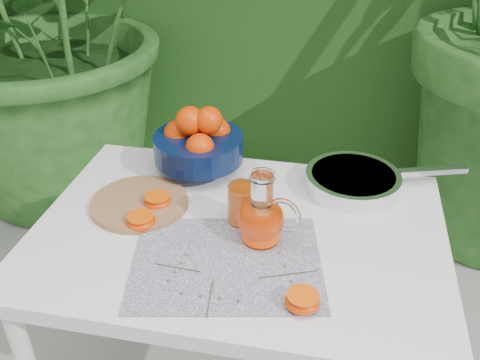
% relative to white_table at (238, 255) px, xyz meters
% --- Properties ---
extents(potted_plant_left, '(2.60, 2.60, 1.88)m').
position_rel_white_table_xyz_m(potted_plant_left, '(-1.13, 1.22, 0.27)').
color(potted_plant_left, '#1F4F1B').
rests_on(potted_plant_left, ground).
extents(white_table, '(1.00, 0.70, 0.75)m').
position_rel_white_table_xyz_m(white_table, '(0.00, 0.00, 0.00)').
color(white_table, white).
rests_on(white_table, ground).
extents(placemat, '(0.48, 0.41, 0.00)m').
position_rel_white_table_xyz_m(placemat, '(-0.00, -0.13, 0.08)').
color(placemat, '#0C1245').
rests_on(placemat, white_table).
extents(cutting_board, '(0.27, 0.27, 0.02)m').
position_rel_white_table_xyz_m(cutting_board, '(-0.27, 0.05, 0.09)').
color(cutting_board, '#8B613E').
rests_on(cutting_board, white_table).
extents(fruit_bowl, '(0.32, 0.32, 0.20)m').
position_rel_white_table_xyz_m(fruit_bowl, '(-0.17, 0.26, 0.17)').
color(fruit_bowl, black).
rests_on(fruit_bowl, white_table).
extents(juice_pitcher, '(0.17, 0.14, 0.18)m').
position_rel_white_table_xyz_m(juice_pitcher, '(0.06, -0.03, 0.15)').
color(juice_pitcher, white).
rests_on(juice_pitcher, white_table).
extents(juice_tumbler, '(0.08, 0.08, 0.10)m').
position_rel_white_table_xyz_m(juice_tumbler, '(0.00, 0.03, 0.13)').
color(juice_tumbler, white).
rests_on(juice_tumbler, white_table).
extents(saute_pan, '(0.47, 0.32, 0.05)m').
position_rel_white_table_xyz_m(saute_pan, '(0.27, 0.25, 0.11)').
color(saute_pan, silver).
rests_on(saute_pan, white_table).
extents(orange_halves, '(0.51, 0.37, 0.04)m').
position_rel_white_table_xyz_m(orange_halves, '(-0.09, -0.07, 0.10)').
color(orange_halves, '#E44802').
rests_on(orange_halves, white_table).
extents(thyme_sprigs, '(0.36, 0.23, 0.01)m').
position_rel_white_table_xyz_m(thyme_sprigs, '(0.02, -0.19, 0.09)').
color(thyme_sprigs, '#503D24').
rests_on(thyme_sprigs, white_table).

